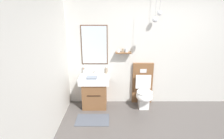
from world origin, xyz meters
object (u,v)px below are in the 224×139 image
folded_hand_towel (91,78)px  toothbrush_cup (83,71)px  vanity_sink_left (94,90)px  soap_dispenser (106,71)px  toilet (143,91)px

folded_hand_towel → toothbrush_cup: bearing=122.5°
toothbrush_cup → vanity_sink_left: bearing=-35.1°
toothbrush_cup → folded_hand_towel: bearing=-57.5°
soap_dispenser → toothbrush_cup: bearing=-178.8°
toilet → folded_hand_towel: (-1.17, -0.18, 0.39)m
toilet → toothbrush_cup: toilet is taller
vanity_sink_left → toothbrush_cup: toothbrush_cup is taller
vanity_sink_left → toilet: size_ratio=0.74×
toilet → soap_dispenser: bearing=168.8°
vanity_sink_left → soap_dispenser: 0.53m
toilet → vanity_sink_left: bearing=-179.0°
soap_dispenser → folded_hand_towel: bearing=-131.2°
vanity_sink_left → soap_dispenser: (0.27, 0.19, 0.42)m
vanity_sink_left → soap_dispenser: bearing=35.6°
toothbrush_cup → soap_dispenser: bearing=1.2°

